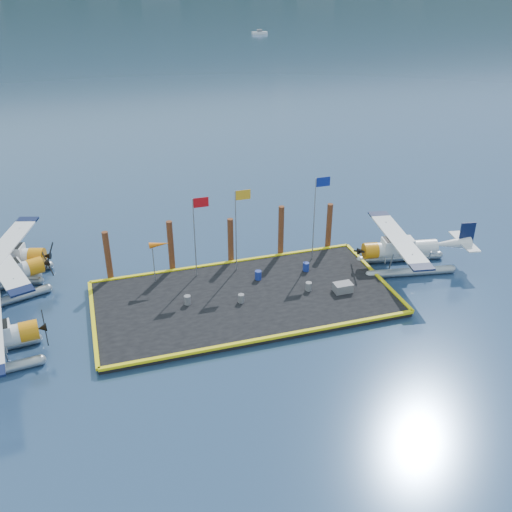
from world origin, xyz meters
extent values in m
plane|color=navy|center=(0.00, 0.00, 0.00)|extent=(4000.00, 4000.00, 0.00)
cube|color=black|center=(0.00, 0.00, 0.20)|extent=(20.00, 10.00, 0.40)
cylinder|color=orange|center=(-13.55, -1.91, 1.70)|extent=(1.16, 1.30, 1.19)
cube|color=black|center=(-12.68, -1.82, 1.70)|extent=(0.32, 2.28, 1.15)
cylinder|color=gray|center=(-15.81, 4.27, 0.30)|extent=(6.13, 2.58, 0.61)
cube|color=silver|center=(-15.40, 5.58, 2.02)|extent=(2.46, 1.76, 0.91)
cube|color=black|center=(-15.11, 5.68, 2.22)|extent=(1.68, 1.46, 0.56)
cylinder|color=orange|center=(-13.49, 6.23, 1.67)|extent=(1.33, 1.43, 1.17)
cube|color=black|center=(-12.67, 6.51, 1.67)|extent=(0.78, 2.15, 1.13)
cube|color=silver|center=(-15.40, 5.58, 2.53)|extent=(4.35, 9.10, 0.12)
cube|color=#0A1233|center=(-14.01, 1.47, 2.53)|extent=(1.73, 1.35, 0.13)
cylinder|color=gray|center=(-15.84, 9.64, 0.31)|extent=(6.31, 2.43, 0.62)
cylinder|color=silver|center=(-15.97, 8.50, 1.70)|extent=(4.92, 2.46, 1.14)
cube|color=silver|center=(-15.37, 8.32, 2.06)|extent=(2.50, 1.74, 0.93)
cube|color=black|center=(-15.08, 8.23, 2.27)|extent=(1.70, 1.45, 0.57)
cylinder|color=orange|center=(-13.40, 7.73, 1.70)|extent=(1.33, 1.44, 1.20)
cube|color=black|center=(-12.55, 7.48, 1.70)|extent=(0.72, 2.22, 1.16)
cube|color=silver|center=(-15.37, 8.32, 2.58)|extent=(4.14, 9.35, 0.12)
cube|color=#0A1233|center=(-14.10, 12.57, 2.58)|extent=(1.75, 1.33, 0.13)
cylinder|color=gray|center=(12.76, -0.17, 0.31)|extent=(6.38, 1.62, 0.62)
cylinder|color=gray|center=(13.12, 2.06, 0.31)|extent=(6.38, 1.62, 0.62)
cylinder|color=silver|center=(12.74, 0.98, 1.69)|extent=(4.89, 1.88, 1.13)
cube|color=silver|center=(12.13, 1.08, 2.05)|extent=(2.41, 1.47, 0.92)
cube|color=black|center=(11.82, 1.13, 2.26)|extent=(1.59, 1.29, 0.56)
cylinder|color=orange|center=(10.10, 1.41, 1.69)|extent=(1.20, 1.34, 1.19)
cube|color=black|center=(9.24, 1.55, 1.69)|extent=(0.43, 2.26, 1.15)
cube|color=silver|center=(12.13, 1.08, 2.56)|extent=(2.99, 9.36, 0.12)
cube|color=#0A1233|center=(11.42, -3.27, 2.56)|extent=(1.67, 1.16, 0.13)
cube|color=#0A1233|center=(12.83, 5.43, 2.56)|extent=(1.67, 1.16, 0.13)
cube|color=#0A1233|center=(17.39, 0.23, 2.62)|extent=(1.13, 0.30, 1.74)
cube|color=silver|center=(17.29, 0.24, 1.95)|extent=(1.47, 3.59, 0.10)
cylinder|color=#5B5A5F|center=(-3.87, 0.23, 0.71)|extent=(0.44, 0.44, 0.63)
cylinder|color=#5B5A5F|center=(-0.39, -0.60, 0.69)|extent=(0.42, 0.42, 0.59)
cylinder|color=#5B5A5F|center=(4.49, -0.50, 0.70)|extent=(0.43, 0.43, 0.61)
cylinder|color=navy|center=(5.33, 2.12, 0.73)|extent=(0.47, 0.47, 0.66)
cylinder|color=navy|center=(1.60, 1.98, 0.73)|extent=(0.47, 0.47, 0.66)
cube|color=#5B5A5F|center=(6.69, -1.34, 0.71)|extent=(1.25, 0.84, 0.63)
cylinder|color=gray|center=(-2.50, 3.80, 3.40)|extent=(0.08, 0.08, 6.00)
cube|color=#BA0B12|center=(-1.95, 3.80, 6.05)|extent=(1.10, 0.03, 0.70)
cylinder|color=gray|center=(0.50, 3.80, 3.50)|extent=(0.08, 0.08, 6.20)
cube|color=gold|center=(1.05, 3.80, 6.25)|extent=(1.10, 0.03, 0.70)
cylinder|color=gray|center=(6.50, 3.80, 3.65)|extent=(0.08, 0.08, 6.50)
cube|color=navy|center=(7.05, 3.80, 6.55)|extent=(1.10, 0.03, 0.70)
cylinder|color=gray|center=(-5.50, 3.80, 1.90)|extent=(0.07, 0.07, 3.00)
cone|color=orange|center=(-5.00, 3.80, 3.30)|extent=(1.40, 0.44, 0.44)
cylinder|color=#4A2715|center=(-8.50, 5.40, 2.00)|extent=(0.44, 0.44, 4.00)
cylinder|color=#4A2715|center=(-4.00, 5.40, 2.10)|extent=(0.44, 0.44, 4.20)
cylinder|color=#4A2715|center=(0.50, 5.40, 1.90)|extent=(0.44, 0.44, 3.80)
cylinder|color=#4A2715|center=(4.50, 5.40, 2.15)|extent=(0.44, 0.44, 4.30)
cylinder|color=#4A2715|center=(8.50, 5.40, 2.00)|extent=(0.44, 0.44, 4.00)
camera|label=1|loc=(-8.93, -31.75, 21.04)|focal=40.00mm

